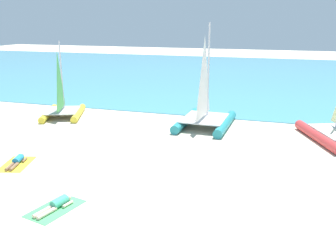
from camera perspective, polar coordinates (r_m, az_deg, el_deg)
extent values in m
plane|color=beige|center=(22.49, 3.45, 0.09)|extent=(120.00, 120.00, 0.00)
cube|color=#4C9EB7|center=(43.90, 10.55, 7.69)|extent=(120.00, 40.00, 0.05)
cylinder|color=yellow|center=(25.64, -17.72, 1.82)|extent=(1.75, 3.59, 0.42)
cylinder|color=yellow|center=(25.26, -13.46, 1.94)|extent=(1.75, 3.59, 0.42)
cube|color=silver|center=(25.21, -15.72, 2.31)|extent=(2.67, 2.91, 0.05)
cylinder|color=silver|center=(25.32, -15.86, 7.37)|extent=(0.09, 0.09, 4.40)
pyramid|color=#4CA54C|center=(24.50, -16.23, 6.76)|extent=(0.76, 1.82, 3.69)
cylinder|color=teal|center=(22.62, 2.74, 0.88)|extent=(0.64, 4.58, 0.52)
cylinder|color=teal|center=(22.11, 8.70, 0.35)|extent=(0.64, 4.58, 0.52)
cube|color=silver|center=(22.05, 5.58, 1.21)|extent=(2.47, 2.99, 0.07)
cylinder|color=silver|center=(22.16, 6.16, 8.35)|extent=(0.11, 0.11, 5.44)
pyramid|color=white|center=(21.14, 5.49, 7.56)|extent=(0.13, 2.39, 4.57)
cylinder|color=#CC3838|center=(21.03, 21.77, -1.45)|extent=(2.21, 4.44, 0.52)
cube|color=yellow|center=(17.82, -22.03, -5.40)|extent=(1.58, 2.13, 0.01)
cylinder|color=#268CCC|center=(17.93, -21.84, -4.71)|extent=(0.46, 0.68, 0.30)
sphere|color=#8C6647|center=(18.29, -21.35, -4.26)|extent=(0.22, 0.22, 0.22)
cylinder|color=#8C6647|center=(17.44, -22.90, -5.68)|extent=(0.35, 0.79, 0.14)
cylinder|color=#8C6647|center=(17.37, -22.36, -5.71)|extent=(0.35, 0.79, 0.14)
cylinder|color=#8C6647|center=(18.18, -22.26, -4.78)|extent=(0.22, 0.46, 0.10)
cylinder|color=#8C6647|center=(18.01, -20.97, -4.83)|extent=(0.22, 0.46, 0.10)
cube|color=#4CB266|center=(13.44, -16.74, -11.93)|extent=(1.49, 2.10, 0.01)
cylinder|color=#3FB28C|center=(13.49, -16.17, -11.03)|extent=(0.43, 0.67, 0.30)
sphere|color=beige|center=(13.74, -14.94, -10.42)|extent=(0.22, 0.22, 0.22)
cylinder|color=beige|center=(13.20, -18.49, -12.24)|extent=(0.31, 0.79, 0.14)
cylinder|color=beige|center=(13.08, -17.95, -12.47)|extent=(0.31, 0.79, 0.14)
cylinder|color=beige|center=(13.77, -16.33, -10.89)|extent=(0.20, 0.46, 0.10)
cylinder|color=beige|center=(13.48, -15.00, -11.39)|extent=(0.20, 0.46, 0.10)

